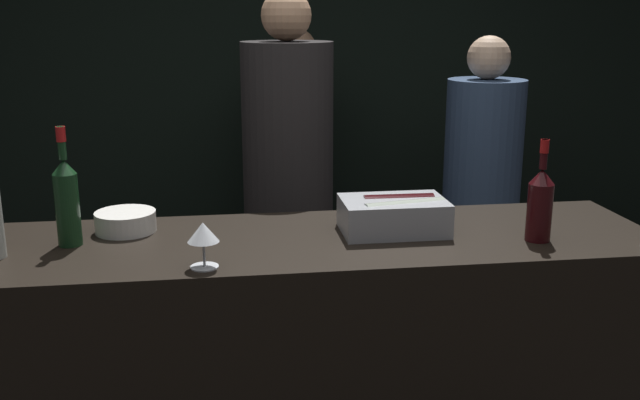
# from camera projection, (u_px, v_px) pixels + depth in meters

# --- Properties ---
(wall_back_chalkboard) EXTENTS (6.40, 0.06, 2.80)m
(wall_back_chalkboard) POSITION_uv_depth(u_px,v_px,m) (272.00, 72.00, 4.29)
(wall_back_chalkboard) COLOR black
(wall_back_chalkboard) RESTS_ON ground_plane
(bar_counter) EXTENTS (2.25, 0.65, 1.02)m
(bar_counter) POSITION_uv_depth(u_px,v_px,m) (321.00, 376.00, 2.50)
(bar_counter) COLOR black
(bar_counter) RESTS_ON ground_plane
(ice_bin_with_bottles) EXTENTS (0.35, 0.23, 0.12)m
(ice_bin_with_bottles) POSITION_uv_depth(u_px,v_px,m) (395.00, 214.00, 2.41)
(ice_bin_with_bottles) COLOR #9EA0A5
(ice_bin_with_bottles) RESTS_ON bar_counter
(bowl_white) EXTENTS (0.20, 0.20, 0.07)m
(bowl_white) POSITION_uv_depth(u_px,v_px,m) (126.00, 221.00, 2.42)
(bowl_white) COLOR silver
(bowl_white) RESTS_ON bar_counter
(wine_glass) EXTENTS (0.09, 0.09, 0.14)m
(wine_glass) POSITION_uv_depth(u_px,v_px,m) (203.00, 234.00, 2.06)
(wine_glass) COLOR silver
(wine_glass) RESTS_ON bar_counter
(red_wine_bottle_burgundy) EXTENTS (0.08, 0.08, 0.38)m
(red_wine_bottle_burgundy) POSITION_uv_depth(u_px,v_px,m) (67.00, 199.00, 2.25)
(red_wine_bottle_burgundy) COLOR #143319
(red_wine_bottle_burgundy) RESTS_ON bar_counter
(red_wine_bottle_tall) EXTENTS (0.08, 0.08, 0.33)m
(red_wine_bottle_tall) POSITION_uv_depth(u_px,v_px,m) (540.00, 202.00, 2.30)
(red_wine_bottle_tall) COLOR black
(red_wine_bottle_tall) RESTS_ON bar_counter
(person_in_hoodie) EXTENTS (0.39, 0.39, 1.84)m
(person_in_hoodie) POSITION_uv_depth(u_px,v_px,m) (288.00, 183.00, 3.11)
(person_in_hoodie) COLOR black
(person_in_hoodie) RESTS_ON ground_plane
(person_blond_tee) EXTENTS (0.39, 0.39, 1.64)m
(person_blond_tee) POSITION_uv_depth(u_px,v_px,m) (481.00, 184.00, 3.61)
(person_blond_tee) COLOR black
(person_blond_tee) RESTS_ON ground_plane
(person_grey_polo) EXTENTS (0.38, 0.38, 1.67)m
(person_grey_polo) POSITION_uv_depth(u_px,v_px,m) (297.00, 166.00, 3.93)
(person_grey_polo) COLOR black
(person_grey_polo) RESTS_ON ground_plane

